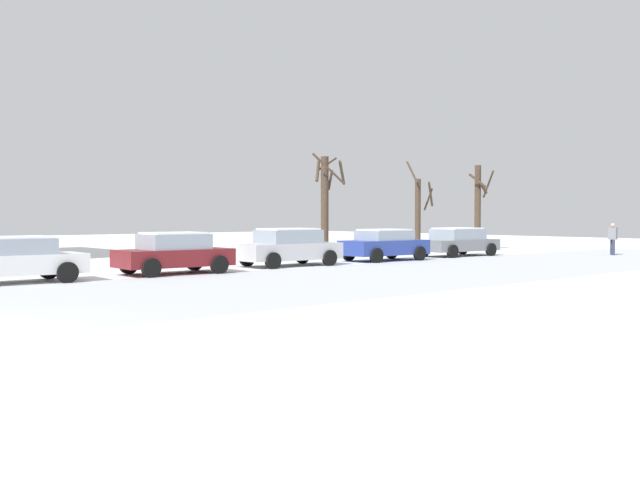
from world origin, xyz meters
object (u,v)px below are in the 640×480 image
object	(u,v)px
parked_car_maroon	(174,253)
parked_car_gray	(458,242)
parked_car_silver	(288,247)
parked_car_blue	(384,244)
pedestrian_crossing	(613,237)
parked_car_white	(12,259)

from	to	relation	value
parked_car_maroon	parked_car_gray	xyz separation A→B (m)	(16.33, 0.36, -0.01)
parked_car_silver	parked_car_blue	world-z (taller)	parked_car_silver
parked_car_gray	pedestrian_crossing	xyz separation A→B (m)	(6.68, -4.73, 0.23)
parked_car_white	parked_car_gray	bearing A→B (deg)	0.68
parked_car_gray	parked_car_silver	bearing A→B (deg)	179.80
parked_car_gray	pedestrian_crossing	distance (m)	8.19
parked_car_gray	pedestrian_crossing	bearing A→B (deg)	-35.32
parked_car_maroon	parked_car_white	bearing A→B (deg)	178.94
parked_car_silver	pedestrian_crossing	xyz separation A→B (m)	(17.57, -4.77, 0.19)
parked_car_silver	parked_car_gray	distance (m)	10.89
parked_car_blue	parked_car_gray	bearing A→B (deg)	1.08
parked_car_maroon	parked_car_silver	xyz separation A→B (m)	(5.44, 0.40, 0.03)
parked_car_maroon	parked_car_blue	distance (m)	10.89
parked_car_maroon	pedestrian_crossing	xyz separation A→B (m)	(23.01, -4.38, 0.22)
pedestrian_crossing	parked_car_white	bearing A→B (deg)	171.06
parked_car_silver	parked_car_blue	bearing A→B (deg)	-1.48
parked_car_gray	parked_car_white	bearing A→B (deg)	-179.32
parked_car_maroon	pedestrian_crossing	bearing A→B (deg)	-10.77
parked_car_white	parked_car_maroon	xyz separation A→B (m)	(5.44, -0.10, 0.01)
parked_car_blue	pedestrian_crossing	world-z (taller)	pedestrian_crossing
parked_car_blue	pedestrian_crossing	size ratio (longest dim) A/B	2.54
parked_car_gray	parked_car_blue	bearing A→B (deg)	-178.92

